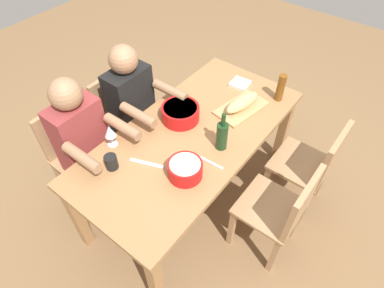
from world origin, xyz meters
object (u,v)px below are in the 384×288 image
object	(u,v)px
cup_near_right	(111,162)
beer_bottle	(281,88)
chair_far_left	(312,165)
napkin_stack	(240,83)
chair_near_right	(76,150)
serving_bowl_pasta	(185,169)
chair_near_center	(123,116)
bread_loaf	(242,102)
serving_bowl_salad	(180,112)
diner_near_right	(85,141)
diner_near_center	(135,106)
chair_far_center	(282,210)
wine_glass	(110,132)
dining_table	(192,142)
cutting_board	(241,108)
wine_bottle	(222,135)

from	to	relation	value
cup_near_right	beer_bottle	bearing A→B (deg)	157.80
chair_far_left	beer_bottle	xyz separation A→B (m)	(-0.21, -0.45, 0.37)
chair_far_left	napkin_stack	xyz separation A→B (m)	(-0.19, -0.78, 0.27)
chair_near_right	serving_bowl_pasta	xyz separation A→B (m)	(-0.17, 0.94, 0.32)
chair_near_center	chair_far_left	world-z (taller)	same
chair_near_right	bread_loaf	xyz separation A→B (m)	(-0.92, 0.88, 0.32)
chair_near_center	serving_bowl_salad	distance (m)	0.68
serving_bowl_pasta	beer_bottle	bearing A→B (deg)	173.99
diner_near_right	serving_bowl_salad	xyz separation A→B (m)	(-0.55, 0.41, 0.11)
diner_near_right	diner_near_center	bearing A→B (deg)	180.00
serving_bowl_pasta	chair_far_center	bearing A→B (deg)	119.50
beer_bottle	chair_far_center	bearing A→B (deg)	32.63
diner_near_right	bread_loaf	size ratio (longest dim) A/B	3.75
chair_near_center	bread_loaf	bearing A→B (deg)	115.85
serving_bowl_pasta	wine_glass	world-z (taller)	wine_glass
chair_near_center	chair_far_left	size ratio (longest dim) A/B	1.00
diner_near_right	cup_near_right	distance (m)	0.37
dining_table	cutting_board	distance (m)	0.46
beer_bottle	wine_bottle	bearing A→B (deg)	-5.51
cup_near_right	diner_near_center	bearing A→B (deg)	-147.23
diner_near_right	chair_far_center	world-z (taller)	diner_near_right
bread_loaf	chair_near_right	bearing A→B (deg)	-43.96
chair_far_left	serving_bowl_pasta	xyz separation A→B (m)	(0.80, -0.56, 0.32)
serving_bowl_salad	cup_near_right	distance (m)	0.62
chair_far_left	bread_loaf	distance (m)	0.70
chair_far_center	chair_near_center	distance (m)	1.50
serving_bowl_pasta	chair_far_left	bearing A→B (deg)	145.27
cutting_board	napkin_stack	xyz separation A→B (m)	(-0.25, -0.17, 0.00)
chair_near_right	napkin_stack	size ratio (longest dim) A/B	6.07
dining_table	chair_near_center	bearing A→B (deg)	-90.00
serving_bowl_pasta	napkin_stack	world-z (taller)	serving_bowl_pasta
bread_loaf	wine_glass	size ratio (longest dim) A/B	1.93
wine_bottle	chair_near_right	bearing A→B (deg)	-62.78
diner_near_center	serving_bowl_salad	distance (m)	0.43
dining_table	cutting_board	bearing A→B (deg)	162.48
beer_bottle	bread_loaf	bearing A→B (deg)	-30.74
wine_glass	cup_near_right	bearing A→B (deg)	46.58
cutting_board	bread_loaf	size ratio (longest dim) A/B	1.25
chair_near_right	wine_glass	bearing A→B (deg)	101.05
chair_far_center	chair_far_left	xyz separation A→B (m)	(-0.49, 0.00, 0.00)
cup_near_right	bread_loaf	bearing A→B (deg)	160.43
chair_far_center	diner_near_center	distance (m)	1.33
chair_far_center	chair_near_right	bearing A→B (deg)	-71.93
serving_bowl_salad	napkin_stack	bearing A→B (deg)	168.79
diner_near_right	napkin_stack	xyz separation A→B (m)	(-1.17, 0.53, 0.05)
chair_near_center	wine_bottle	xyz separation A→B (m)	(-0.02, 0.98, 0.37)
wine_glass	bread_loaf	bearing A→B (deg)	149.68
dining_table	chair_near_right	size ratio (longest dim) A/B	2.09
wine_bottle	wine_glass	size ratio (longest dim) A/B	1.75
dining_table	diner_near_right	distance (m)	0.75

